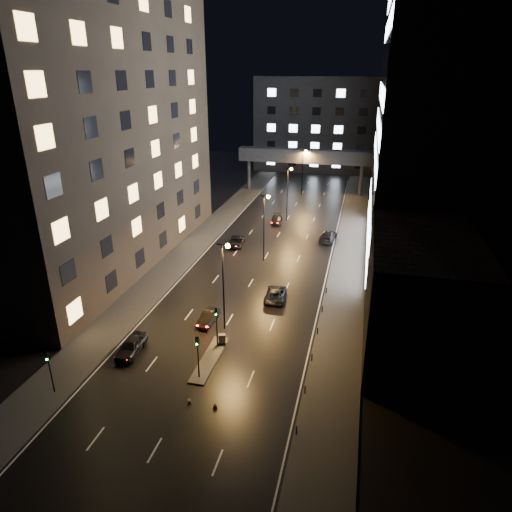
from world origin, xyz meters
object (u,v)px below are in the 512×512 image
object	(u,v)px
car_away_b	(208,317)
car_away_a	(131,346)
car_away_d	(277,220)
car_toward_a	(276,294)
car_toward_b	(328,236)
utility_cabinet	(222,339)
car_away_c	(236,242)

from	to	relation	value
car_away_b	car_away_a	bearing A→B (deg)	-123.99
car_away_d	car_away_b	bearing A→B (deg)	-98.62
car_away_b	car_toward_a	world-z (taller)	car_toward_a
car_away_b	car_toward_b	xyz separation A→B (m)	(10.76, 30.07, 0.15)
car_away_a	car_away_d	bearing A→B (deg)	79.71
car_away_a	utility_cabinet	distance (m)	9.22
car_away_a	car_away_d	world-z (taller)	car_away_a
car_toward_a	car_toward_b	size ratio (longest dim) A/B	0.92
car_away_a	car_away_d	xyz separation A→B (m)	(6.29, 44.78, -0.12)
car_away_d	car_away_c	bearing A→B (deg)	-115.25
car_away_b	car_away_d	world-z (taller)	car_away_d
car_away_c	utility_cabinet	size ratio (longest dim) A/B	4.62
car_away_d	car_toward_a	distance (m)	30.35
car_away_b	utility_cabinet	bearing A→B (deg)	-51.37
car_away_b	car_toward_b	world-z (taller)	car_toward_b
car_away_a	car_away_b	world-z (taller)	car_away_a
car_away_b	car_away_d	bearing A→B (deg)	91.86
car_away_c	car_away_d	xyz separation A→B (m)	(4.17, 13.15, -0.00)
car_away_c	car_away_d	distance (m)	13.80
car_away_b	utility_cabinet	distance (m)	4.90
car_away_d	car_toward_a	bearing A→B (deg)	-86.88
car_away_a	car_away_b	size ratio (longest dim) A/B	1.16
car_away_a	car_away_c	xyz separation A→B (m)	(2.11, 31.63, -0.12)
car_away_a	utility_cabinet	world-z (taller)	car_away_a
car_away_b	car_away_d	distance (m)	37.25
car_away_c	utility_cabinet	xyz separation A→B (m)	(6.39, -28.07, -0.00)
car_away_d	utility_cabinet	bearing A→B (deg)	-94.55
car_away_b	utility_cabinet	xyz separation A→B (m)	(2.86, -3.97, 0.01)
car_away_d	car_toward_b	world-z (taller)	car_toward_b
car_away_b	car_away_c	xyz separation A→B (m)	(-3.53, 24.09, 0.02)
car_away_a	car_toward_a	world-z (taller)	car_away_a
car_toward_b	car_away_c	bearing A→B (deg)	27.95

